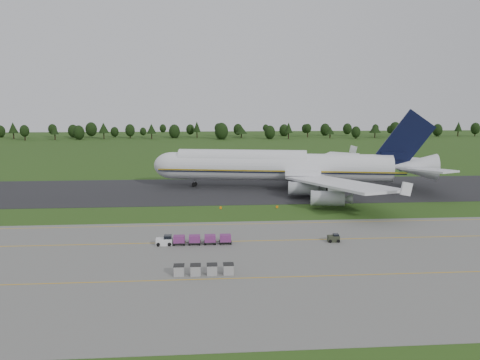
{
  "coord_description": "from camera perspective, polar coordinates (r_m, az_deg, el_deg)",
  "views": [
    {
      "loc": [
        -2.14,
        -103.52,
        25.0
      ],
      "look_at": [
        5.78,
        2.0,
        7.29
      ],
      "focal_mm": 35.0,
      "sensor_mm": 36.0,
      "label": 1
    }
  ],
  "objects": [
    {
      "name": "aircraft",
      "position": [
        136.16,
        5.49,
        1.69
      ],
      "size": [
        82.53,
        78.9,
        23.08
      ],
      "color": "silver",
      "rests_on": "ground"
    },
    {
      "name": "baggage_train",
      "position": [
        83.8,
        -5.77,
        -7.24
      ],
      "size": [
        13.32,
        1.7,
        1.64
      ],
      "color": "silver",
      "rests_on": "apron"
    },
    {
      "name": "utility_cart",
      "position": [
        86.65,
        11.33,
        -7.03
      ],
      "size": [
        2.12,
        1.45,
        1.14
      ],
      "color": "#2B2F21",
      "rests_on": "apron"
    },
    {
      "name": "uld_row",
      "position": [
        69.67,
        -4.43,
        -10.82
      ],
      "size": [
        8.76,
        1.56,
        1.54
      ],
      "color": "#9A9A9A",
      "rests_on": "apron"
    },
    {
      "name": "tree_line",
      "position": [
        323.46,
        -4.17,
        6.12
      ],
      "size": [
        527.79,
        23.03,
        11.66
      ],
      "color": "black",
      "rests_on": "ground"
    },
    {
      "name": "apron",
      "position": [
        73.9,
        -2.42,
        -10.26
      ],
      "size": [
        300.0,
        52.0,
        0.06
      ],
      "primitive_type": "cube",
      "color": "slate",
      "rests_on": "ground"
    },
    {
      "name": "edge_markers",
      "position": [
        111.11,
        1.1,
        -3.36
      ],
      "size": [
        13.94,
        0.3,
        0.6
      ],
      "color": "orange",
      "rests_on": "ground"
    },
    {
      "name": "apron_markings",
      "position": [
        80.52,
        -2.59,
        -8.55
      ],
      "size": [
        300.0,
        30.2,
        0.01
      ],
      "color": "#D4990C",
      "rests_on": "apron"
    },
    {
      "name": "ground",
      "position": [
        106.52,
        -3.03,
        -4.09
      ],
      "size": [
        600.0,
        600.0,
        0.0
      ],
      "primitive_type": "plane",
      "color": "#254414",
      "rests_on": "ground"
    },
    {
      "name": "taxiway",
      "position": [
        133.88,
        -3.3,
        -1.26
      ],
      "size": [
        300.0,
        40.0,
        0.08
      ],
      "primitive_type": "cube",
      "color": "black",
      "rests_on": "ground"
    }
  ]
}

